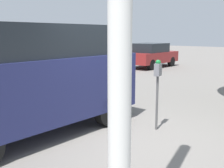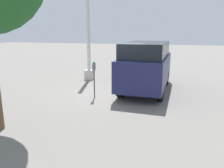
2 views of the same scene
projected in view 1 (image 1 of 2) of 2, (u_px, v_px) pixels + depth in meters
ground_plane at (115, 134)px, 5.82m from camera, size 80.00×80.00×0.00m
parking_meter_near at (158, 79)px, 5.89m from camera, size 0.22×0.15×1.52m
lamp_post at (120, 28)px, 2.20m from camera, size 0.44×0.44×5.62m
parked_van at (31, 76)px, 5.66m from camera, size 4.65×1.98×2.23m
car_distant at (150, 55)px, 17.23m from camera, size 3.86×1.82×1.47m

